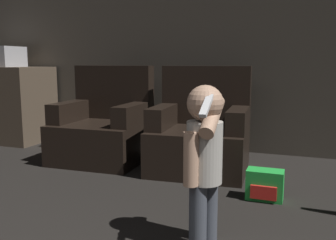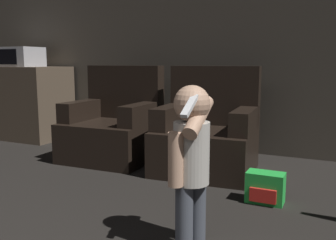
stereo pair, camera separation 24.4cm
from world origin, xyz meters
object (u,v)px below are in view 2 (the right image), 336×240
object	(u,v)px
armchair_left	(114,127)
armchair_right	(207,136)
microwave	(20,57)
toy_backpack	(265,188)
person_toddler	(191,153)

from	to	relation	value
armchair_left	armchair_right	distance (m)	1.03
armchair_right	microwave	distance (m)	2.90
armchair_right	microwave	size ratio (longest dim) A/B	1.80
armchair_right	toy_backpack	distance (m)	0.92
armchair_left	toy_backpack	world-z (taller)	armchair_left
armchair_left	person_toddler	size ratio (longest dim) A/B	1.09
armchair_left	person_toddler	bearing A→B (deg)	-46.63
person_toddler	toy_backpack	size ratio (longest dim) A/B	3.35
toy_backpack	armchair_right	bearing A→B (deg)	137.28
microwave	toy_backpack	bearing A→B (deg)	-17.04
armchair_left	toy_backpack	xyz separation A→B (m)	(1.68, -0.60, -0.22)
armchair_right	toy_backpack	size ratio (longest dim) A/B	3.66
person_toddler	microwave	world-z (taller)	microwave
armchair_left	toy_backpack	size ratio (longest dim) A/B	3.66
armchair_left	person_toddler	distance (m)	2.03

